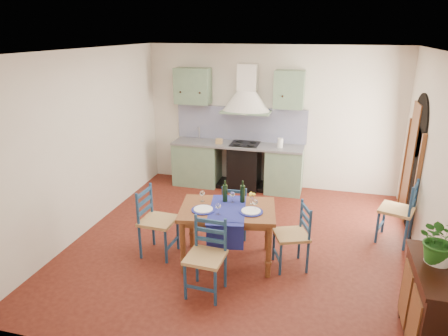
{
  "coord_description": "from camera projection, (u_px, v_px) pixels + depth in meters",
  "views": [
    {
      "loc": [
        1.1,
        -5.24,
        3.06
      ],
      "look_at": [
        -0.37,
        0.3,
        1.06
      ],
      "focal_mm": 32.0,
      "sensor_mm": 36.0,
      "label": 1
    }
  ],
  "objects": [
    {
      "name": "chair_right",
      "position": [
        294.0,
        235.0,
        5.3
      ],
      "size": [
        0.55,
        0.55,
        0.91
      ],
      "color": "navy",
      "rests_on": "ground"
    },
    {
      "name": "potted_plant",
      "position": [
        441.0,
        240.0,
        3.78
      ],
      "size": [
        0.44,
        0.39,
        0.48
      ],
      "primitive_type": "imported",
      "rotation": [
        0.0,
        0.0,
        0.04
      ],
      "color": "#225E1C",
      "rests_on": "sideboard"
    },
    {
      "name": "back_wall",
      "position": [
        245.0,
        136.0,
        7.92
      ],
      "size": [
        5.0,
        0.96,
        2.8
      ],
      "color": "beige",
      "rests_on": "ground"
    },
    {
      "name": "chair_left",
      "position": [
        156.0,
        221.0,
        5.61
      ],
      "size": [
        0.49,
        0.49,
        0.99
      ],
      "color": "navy",
      "rests_on": "ground"
    },
    {
      "name": "sideboard",
      "position": [
        435.0,
        306.0,
        3.89
      ],
      "size": [
        0.5,
        1.05,
        0.94
      ],
      "color": "black",
      "rests_on": "ground"
    },
    {
      "name": "floor",
      "position": [
        243.0,
        242.0,
        6.06
      ],
      "size": [
        5.0,
        5.0,
        0.0
      ],
      "primitive_type": "plane",
      "color": "#42130E",
      "rests_on": "ground"
    },
    {
      "name": "ceiling",
      "position": [
        246.0,
        50.0,
        5.13
      ],
      "size": [
        5.0,
        5.0,
        0.01
      ],
      "primitive_type": "cube",
      "color": "silver",
      "rests_on": "back_wall"
    },
    {
      "name": "chair_spare",
      "position": [
        399.0,
        211.0,
        5.92
      ],
      "size": [
        0.59,
        0.59,
        0.99
      ],
      "color": "navy",
      "rests_on": "ground"
    },
    {
      "name": "chair_near",
      "position": [
        206.0,
        257.0,
        4.78
      ],
      "size": [
        0.46,
        0.46,
        0.94
      ],
      "color": "navy",
      "rests_on": "ground"
    },
    {
      "name": "left_wall",
      "position": [
        87.0,
        142.0,
        6.2
      ],
      "size": [
        0.04,
        5.0,
        2.8
      ],
      "primitive_type": "cube",
      "color": "beige",
      "rests_on": "ground"
    },
    {
      "name": "right_wall",
      "position": [
        433.0,
        167.0,
        5.27
      ],
      "size": [
        0.26,
        5.0,
        2.8
      ],
      "color": "beige",
      "rests_on": "ground"
    },
    {
      "name": "chair_far",
      "position": [
        236.0,
        210.0,
        6.12
      ],
      "size": [
        0.42,
        0.42,
        0.86
      ],
      "color": "navy",
      "rests_on": "ground"
    },
    {
      "name": "dining_table",
      "position": [
        228.0,
        215.0,
        5.36
      ],
      "size": [
        1.38,
        1.08,
        1.12
      ],
      "color": "brown",
      "rests_on": "ground"
    }
  ]
}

